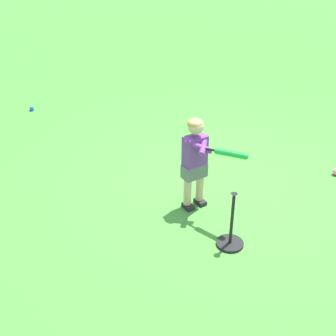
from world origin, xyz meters
The scene contains 5 objects.
ground_plane centered at (0.00, 0.00, 0.00)m, with size 40.00×40.00×0.00m, color #479338.
child_batter centered at (-0.54, 0.31, 0.65)m, with size 0.48×0.74×1.08m.
play_ball_by_bucket centered at (1.56, 3.57, 0.04)m, with size 0.08×0.08×0.08m, color blue.
play_ball_far_left centered at (0.60, -1.31, 0.05)m, with size 0.09×0.09×0.09m, color pink.
batting_tee centered at (-1.12, -0.17, 0.10)m, with size 0.28×0.28×0.62m.
Camera 1 is at (-4.72, -0.45, 2.94)m, focal length 47.74 mm.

